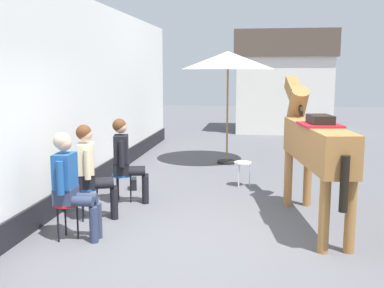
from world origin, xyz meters
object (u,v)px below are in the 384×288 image
(satchel_bag, at_px, (133,184))
(spare_stool_white, at_px, (243,165))
(seated_visitor_middle, at_px, (91,167))
(seated_visitor_far, at_px, (125,156))
(seated_visitor_near, at_px, (70,180))
(cafe_parasol, at_px, (228,61))
(saddled_horse_center, at_px, (314,143))

(satchel_bag, bearing_deg, spare_stool_white, 89.25)
(satchel_bag, bearing_deg, seated_visitor_middle, -19.60)
(seated_visitor_far, bearing_deg, seated_visitor_middle, -105.75)
(seated_visitor_near, height_order, cafe_parasol, cafe_parasol)
(seated_visitor_near, relative_size, spare_stool_white, 3.02)
(seated_visitor_middle, xyz_separation_m, cafe_parasol, (1.65, 4.38, 1.59))
(saddled_horse_center, bearing_deg, spare_stool_white, 117.99)
(saddled_horse_center, bearing_deg, seated_visitor_far, 168.43)
(seated_visitor_near, distance_m, cafe_parasol, 5.68)
(saddled_horse_center, distance_m, cafe_parasol, 4.52)
(seated_visitor_far, xyz_separation_m, saddled_horse_center, (2.90, -0.59, 0.38))
(seated_visitor_middle, xyz_separation_m, saddled_horse_center, (3.15, 0.29, 0.38))
(seated_visitor_near, bearing_deg, spare_stool_white, 56.44)
(seated_visitor_far, relative_size, saddled_horse_center, 0.47)
(cafe_parasol, height_order, satchel_bag, cafe_parasol)
(seated_visitor_far, height_order, saddled_horse_center, saddled_horse_center)
(saddled_horse_center, relative_size, spare_stool_white, 6.48)
(saddled_horse_center, height_order, satchel_bag, saddled_horse_center)
(saddled_horse_center, relative_size, satchel_bag, 10.64)
(cafe_parasol, relative_size, satchel_bag, 9.21)
(seated_visitor_middle, relative_size, cafe_parasol, 0.54)
(cafe_parasol, bearing_deg, seated_visitor_far, -111.78)
(seated_visitor_near, height_order, seated_visitor_middle, same)
(seated_visitor_far, xyz_separation_m, spare_stool_white, (1.85, 1.39, -0.38))
(saddled_horse_center, distance_m, satchel_bag, 3.52)
(seated_visitor_middle, height_order, cafe_parasol, cafe_parasol)
(seated_visitor_far, bearing_deg, satchel_bag, 98.08)
(seated_visitor_near, xyz_separation_m, spare_stool_white, (2.06, 3.10, -0.38))
(spare_stool_white, relative_size, satchel_bag, 1.64)
(seated_visitor_near, distance_m, seated_visitor_middle, 0.83)
(seated_visitor_far, distance_m, cafe_parasol, 4.09)
(seated_visitor_far, bearing_deg, seated_visitor_near, -97.01)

